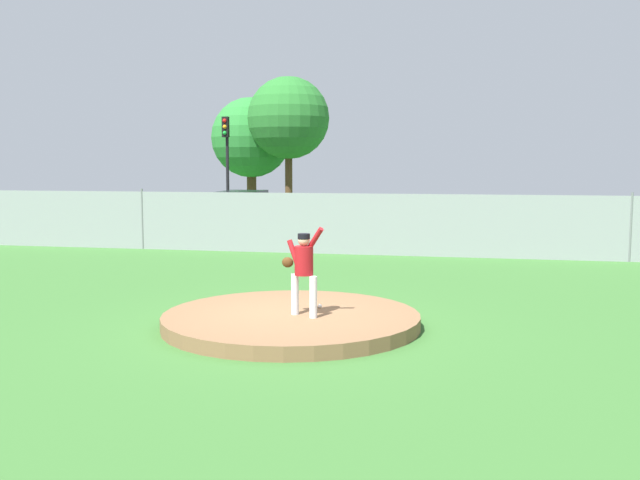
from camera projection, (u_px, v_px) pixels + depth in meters
ground_plane at (348, 274)px, 18.17m from camera, size 80.00×80.00×0.00m
asphalt_strip at (385, 240)px, 26.44m from camera, size 44.00×7.00×0.01m
pitchers_mound at (291, 320)px, 12.32m from camera, size 4.51×4.51×0.24m
pitcher_youth at (303, 265)px, 11.99m from camera, size 0.77×0.34×1.55m
baseball at (320, 306)px, 12.74m from camera, size 0.07×0.07×0.07m
chainlink_fence at (369, 224)px, 21.96m from camera, size 38.38×0.07×2.03m
parked_car_champagne at (242, 215)px, 27.80m from camera, size 2.04×4.81×1.79m
parked_car_charcoal at (99, 214)px, 28.81m from camera, size 2.10×4.62×1.64m
parked_car_burgundy at (528, 221)px, 25.13m from camera, size 2.18×4.45×1.65m
traffic_cone_orange at (391, 236)px, 25.21m from camera, size 0.40×0.40×0.55m
traffic_light_near at (227, 152)px, 31.30m from camera, size 0.28×0.46×4.93m
tree_leaning_west at (251, 138)px, 36.62m from camera, size 4.16×4.16×6.30m
tree_broad_right at (288, 118)px, 34.44m from camera, size 4.03×4.03×7.11m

